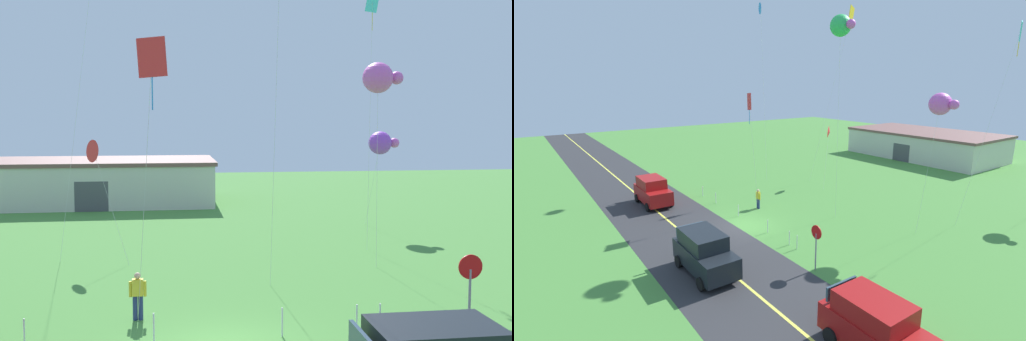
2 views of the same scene
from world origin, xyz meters
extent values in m
cube|color=#334756|center=(5.23, -5.07, 1.84)|extent=(0.10, 1.62, 0.64)
cylinder|color=gray|center=(7.51, -0.10, 1.05)|extent=(0.08, 0.08, 2.10)
cylinder|color=red|center=(7.51, -0.10, 2.18)|extent=(0.76, 0.04, 0.76)
cylinder|color=white|center=(7.51, -0.07, 2.18)|extent=(0.62, 0.01, 0.62)
cylinder|color=navy|center=(-2.68, 2.89, 0.41)|extent=(0.16, 0.16, 0.82)
cylinder|color=navy|center=(-2.50, 2.89, 0.41)|extent=(0.16, 0.16, 0.82)
cube|color=yellow|center=(-2.59, 2.89, 1.10)|extent=(0.36, 0.22, 0.56)
cylinder|color=yellow|center=(-2.83, 2.89, 1.05)|extent=(0.10, 0.10, 0.52)
cylinder|color=yellow|center=(-2.35, 2.89, 1.05)|extent=(0.10, 0.10, 0.52)
sphere|color=#D8AD84|center=(-2.59, 2.89, 1.49)|extent=(0.22, 0.22, 0.22)
cylinder|color=silver|center=(-2.29, 2.33, 4.26)|extent=(0.62, 1.12, 8.52)
cube|color=red|center=(-1.99, 1.78, 8.52)|extent=(0.95, 0.32, 1.26)
cylinder|color=#2D8CE5|center=(-1.99, 1.78, 7.62)|extent=(0.04, 0.04, 1.40)
cylinder|color=silver|center=(7.78, 9.28, 4.27)|extent=(0.27, 0.93, 8.55)
sphere|color=#D859BF|center=(7.90, 9.74, 8.55)|extent=(1.40, 1.40, 1.40)
sphere|color=#D859BF|center=(8.80, 9.74, 8.55)|extent=(0.60, 0.60, 0.60)
cylinder|color=silver|center=(10.90, 19.09, 2.63)|extent=(0.41, 1.46, 5.25)
sphere|color=purple|center=(11.09, 18.37, 5.25)|extent=(1.40, 1.40, 1.40)
sphere|color=#D859BF|center=(11.99, 18.37, 5.25)|extent=(0.60, 0.60, 0.60)
cylinder|color=silver|center=(-5.88, 13.56, 8.11)|extent=(1.64, 3.32, 16.23)
cylinder|color=silver|center=(8.97, 13.99, 6.57)|extent=(1.14, 3.09, 13.13)
cube|color=#4CD8D8|center=(9.53, 15.53, 13.13)|extent=(0.53, 1.08, 1.38)
cylinder|color=yellow|center=(9.53, 15.53, 12.23)|extent=(0.04, 0.04, 1.40)
cylinder|color=silver|center=(2.57, 6.21, 6.73)|extent=(0.30, 0.60, 13.46)
cylinder|color=silver|center=(-4.30, 11.86, 2.56)|extent=(1.76, 2.21, 5.14)
cone|color=red|center=(-5.18, 12.96, 5.13)|extent=(0.87, 1.01, 1.11)
cube|color=beige|center=(-7.27, 32.82, 1.60)|extent=(18.00, 10.00, 3.20)
cube|color=brown|center=(-7.27, 32.82, 3.35)|extent=(18.36, 10.20, 0.30)
cube|color=#4C4C51|center=(-7.27, 27.87, 1.10)|extent=(2.40, 0.12, 2.20)
cylinder|color=silver|center=(-5.71, 0.70, 0.45)|extent=(0.05, 0.05, 0.90)
cylinder|color=silver|center=(-2.01, 0.70, 0.45)|extent=(0.05, 0.05, 0.90)
cylinder|color=silver|center=(1.87, 0.70, 0.45)|extent=(0.05, 0.05, 0.90)
cylinder|color=silver|center=(4.22, 0.70, 0.45)|extent=(0.05, 0.05, 0.90)
cylinder|color=silver|center=(4.97, 0.70, 0.45)|extent=(0.05, 0.05, 0.90)
camera|label=1|loc=(-1.40, -17.18, 6.59)|focal=42.72mm
camera|label=2|loc=(20.98, -12.62, 9.90)|focal=25.98mm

